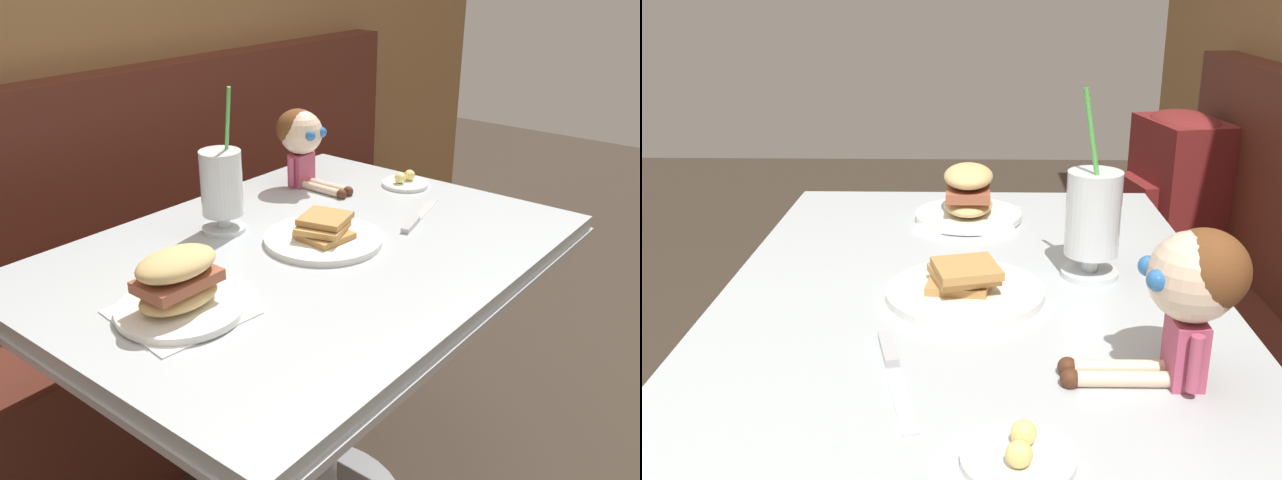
% 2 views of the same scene
% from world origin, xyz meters
% --- Properties ---
extents(booth_bench, '(2.60, 0.48, 1.00)m').
position_xyz_m(booth_bench, '(0.00, 0.81, 0.33)').
color(booth_bench, '#512319').
rests_on(booth_bench, ground).
extents(diner_table, '(1.11, 0.81, 0.74)m').
position_xyz_m(diner_table, '(0.00, 0.18, 0.54)').
color(diner_table, '#B2BCC1').
rests_on(diner_table, ground).
extents(toast_plate, '(0.25, 0.25, 0.06)m').
position_xyz_m(toast_plate, '(0.04, 0.17, 0.76)').
color(toast_plate, white).
rests_on(toast_plate, diner_table).
extents(milkshake_glass, '(0.10, 0.10, 0.31)m').
position_xyz_m(milkshake_glass, '(-0.04, 0.38, 0.84)').
color(milkshake_glass, silver).
rests_on(milkshake_glass, diner_table).
extents(sandwich_plate, '(0.22, 0.22, 0.12)m').
position_xyz_m(sandwich_plate, '(-0.34, 0.17, 0.79)').
color(sandwich_plate, white).
rests_on(sandwich_plate, diner_table).
extents(butter_saucer, '(0.12, 0.12, 0.04)m').
position_xyz_m(butter_saucer, '(0.46, 0.23, 0.75)').
color(butter_saucer, white).
rests_on(butter_saucer, diner_table).
extents(butter_knife, '(0.23, 0.08, 0.01)m').
position_xyz_m(butter_knife, '(0.26, 0.08, 0.74)').
color(butter_knife, silver).
rests_on(butter_knife, diner_table).
extents(seated_doll, '(0.11, 0.22, 0.20)m').
position_xyz_m(seated_doll, '(0.29, 0.44, 0.87)').
color(seated_doll, '#B74C6B').
rests_on(seated_doll, diner_table).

